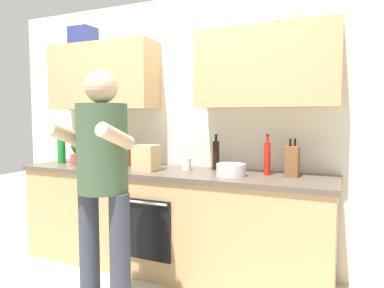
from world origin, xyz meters
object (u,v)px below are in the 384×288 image
Objects in this scene: bottle_wine at (90,150)px; bottle_soy at (216,155)px; cup_tea at (96,163)px; knife_block at (292,161)px; bottle_hotsauce at (267,158)px; mixing_bowl at (231,170)px; bottle_soda at (61,150)px; cup_coffee at (187,164)px; grocery_bag_bread at (146,158)px; person_standing at (102,173)px; potted_herb at (80,148)px; bottle_vinegar at (128,156)px; cup_ceramic at (75,160)px.

bottle_soy is at bearing 10.98° from bottle_wine.
knife_block is (1.75, 0.23, 0.08)m from cup_tea.
bottle_hotsauce is 0.31m from mixing_bowl.
bottle_soda is 2.28m from knife_block.
grocery_bag_bread is (-0.32, -0.15, 0.06)m from cup_coffee.
bottle_wine is 1.17× the size of knife_block.
person_standing is 5.38× the size of bottle_soda.
cup_tea is at bearing -31.22° from bottle_wine.
knife_block is 1.24m from grocery_bag_bread.
grocery_bag_bread reaches higher than cup_tea.
bottle_soy is at bearing 66.73° from person_standing.
bottle_soda is at bearing -143.87° from potted_herb.
bottle_vinegar reaches higher than cup_coffee.
cup_coffee is at bearing 25.78° from grocery_bag_bread.
person_standing reaches higher than bottle_soda.
bottle_vinegar is at bearing 6.22° from bottle_soda.
bottle_soda reaches higher than bottle_vinegar.
cup_coffee is at bearing 76.71° from person_standing.
bottle_wine reaches higher than potted_herb.
bottle_hotsauce is at bearing 4.91° from bottle_wine.
bottle_vinegar is at bearing 114.40° from person_standing.
mixing_bowl is at bearing -6.66° from bottle_vinegar.
bottle_hotsauce is 1.57m from cup_tea.
bottle_soda reaches higher than potted_herb.
bottle_soy is at bearing 131.63° from mixing_bowl.
potted_herb is at bearing -179.77° from bottle_hotsauce.
cup_ceramic is (-0.52, -0.15, -0.05)m from bottle_vinegar.
bottle_vinegar is at bearing 40.36° from cup_tea.
potted_herb is (-0.25, 0.14, 0.00)m from bottle_wine.
bottle_soda is at bearing 144.73° from person_standing.
bottle_wine is 0.99m from cup_coffee.
person_standing is 15.39× the size of cup_ceramic.
bottle_soda reaches higher than cup_tea.
grocery_bag_bread is at bearing -11.48° from potted_herb.
bottle_hotsauce is 3.91× the size of cup_tea.
cup_tea is 0.54m from grocery_bag_bread.
bottle_hotsauce is at bearing 5.64° from cup_ceramic.
cup_coffee reaches higher than mixing_bowl.
potted_herb is at bearing 117.25° from cup_ceramic.
cup_tea is 0.33× the size of potted_herb.
bottle_hotsauce reaches higher than bottle_soda.
bottle_vinegar is 0.34m from grocery_bag_bread.
cup_coffee is (0.21, 0.90, -0.04)m from person_standing.
cup_tea is at bearing -11.96° from bottle_soda.
cup_tea is at bearing 131.88° from person_standing.
mixing_bowl is 0.91× the size of potted_herb.
bottle_wine reaches higher than bottle_soda.
bottle_soy is (0.44, 1.03, 0.04)m from person_standing.
bottle_wine is 3.25× the size of cup_coffee.
grocery_bag_bread is (-1.02, -0.19, -0.03)m from bottle_hotsauce.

